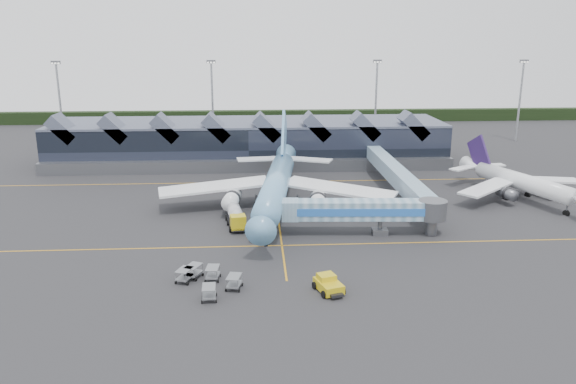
{
  "coord_description": "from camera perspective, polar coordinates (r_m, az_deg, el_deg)",
  "views": [
    {
      "loc": [
        -3.56,
        -82.55,
        28.76
      ],
      "look_at": [
        1.48,
        2.3,
        5.0
      ],
      "focal_mm": 35.0,
      "sensor_mm": 36.0,
      "label": 1
    }
  ],
  "objects": [
    {
      "name": "tree_line_far",
      "position": [
        194.43,
        -2.34,
        7.69
      ],
      "size": [
        260.0,
        4.0,
        4.0
      ],
      "primitive_type": "cube",
      "color": "black",
      "rests_on": "ground"
    },
    {
      "name": "taxi_stripes",
      "position": [
        96.98,
        -1.14,
        -1.63
      ],
      "size": [
        120.0,
        60.0,
        0.01
      ],
      "color": "orange",
      "rests_on": "ground"
    },
    {
      "name": "light_masts",
      "position": [
        148.3,
        6.24,
        9.23
      ],
      "size": [
        132.4,
        42.56,
        22.45
      ],
      "color": "#94979C",
      "rests_on": "ground"
    },
    {
      "name": "regional_jet",
      "position": [
        110.32,
        22.33,
        1.07
      ],
      "size": [
        26.11,
        29.23,
        10.3
      ],
      "rotation": [
        0.0,
        0.0,
        0.33
      ],
      "color": "white",
      "rests_on": "ground"
    },
    {
      "name": "terminal",
      "position": [
        132.08,
        -4.01,
        5.16
      ],
      "size": [
        90.0,
        22.25,
        12.52
      ],
      "color": "black",
      "rests_on": "ground"
    },
    {
      "name": "fuel_truck",
      "position": [
        88.13,
        -5.37,
        -2.33
      ],
      "size": [
        3.61,
        9.14,
        3.04
      ],
      "rotation": [
        0.0,
        0.0,
        0.15
      ],
      "color": "black",
      "rests_on": "ground"
    },
    {
      "name": "baggage_carts",
      "position": [
        68.18,
        -8.26,
        -8.66
      ],
      "size": [
        8.17,
        8.7,
        1.63
      ],
      "rotation": [
        0.0,
        0.0,
        -0.2
      ],
      "color": "gray",
      "rests_on": "ground"
    },
    {
      "name": "main_airliner",
      "position": [
        95.51,
        -1.15,
        0.89
      ],
      "size": [
        40.93,
        47.41,
        15.23
      ],
      "rotation": [
        0.0,
        0.0,
        -0.12
      ],
      "color": "#75B1ED",
      "rests_on": "ground"
    },
    {
      "name": "jet_bridge",
      "position": [
        84.1,
        8.68,
        -1.9
      ],
      "size": [
        24.51,
        4.92,
        5.41
      ],
      "rotation": [
        0.0,
        0.0,
        -0.06
      ],
      "color": "#6690AA",
      "rests_on": "ground"
    },
    {
      "name": "ground",
      "position": [
        87.49,
        -0.88,
        -3.58
      ],
      "size": [
        260.0,
        260.0,
        0.0
      ],
      "primitive_type": "plane",
      "color": "#29292C",
      "rests_on": "ground"
    },
    {
      "name": "pushback_tug",
      "position": [
        66.17,
        4.13,
        -9.36
      ],
      "size": [
        3.7,
        4.75,
        1.92
      ],
      "rotation": [
        0.0,
        0.0,
        0.32
      ],
      "color": "gold",
      "rests_on": "ground"
    }
  ]
}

